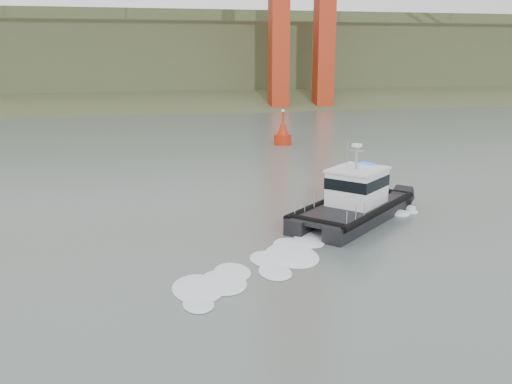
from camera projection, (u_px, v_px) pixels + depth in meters
ground at (353, 304)px, 22.60m from camera, size 400.00×400.00×0.00m
headlands at (152, 62)px, 139.31m from camera, size 500.00×105.36×27.12m
patrol_boat at (354, 200)px, 33.69m from camera, size 9.62×8.96×4.69m
nav_buoy at (283, 135)px, 60.91m from camera, size 1.90×1.90×3.96m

